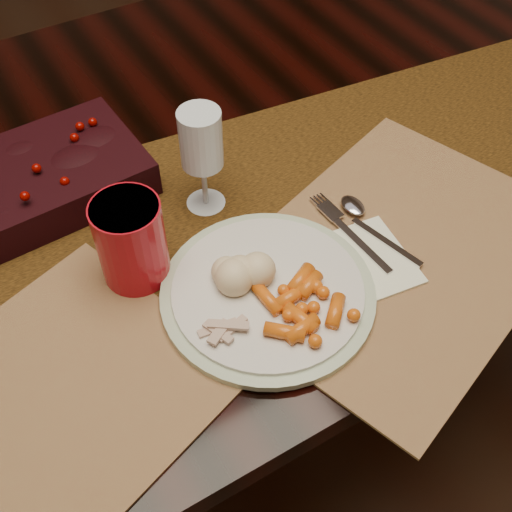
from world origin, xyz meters
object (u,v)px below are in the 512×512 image
dining_table (191,301)px  placemat_main (399,253)px  dinner_plate (268,292)px  red_cup (131,241)px  turkey_shreds (227,326)px  baby_carrots (302,305)px  wine_glass (203,162)px  napkin (367,260)px  centerpiece (11,186)px  mashed_potatoes (238,264)px

dining_table → placemat_main: (0.19, -0.33, 0.38)m
dinner_plate → dining_table: bearing=88.7°
red_cup → turkey_shreds: bearing=-70.3°
baby_carrots → turkey_shreds: bearing=166.6°
dinner_plate → wine_glass: wine_glass is taller
napkin → red_cup: red_cup is taller
placemat_main → wine_glass: size_ratio=2.89×
wine_glass → placemat_main: bearing=-50.3°
dinner_plate → centerpiece: bearing=124.7°
dining_table → napkin: (0.14, -0.33, 0.38)m
centerpiece → napkin: centerpiece is taller
baby_carrots → red_cup: red_cup is taller
centerpiece → placemat_main: size_ratio=0.79×
napkin → wine_glass: (-0.14, 0.22, 0.08)m
placemat_main → napkin: napkin is taller
centerpiece → wine_glass: 0.29m
centerpiece → dinner_plate: size_ratio=1.35×
baby_carrots → napkin: baby_carrots is taller
placemat_main → red_cup: red_cup is taller
wine_glass → napkin: bearing=-57.5°
dining_table → centerpiece: bearing=172.6°
centerpiece → wine_glass: (0.25, -0.14, 0.04)m
mashed_potatoes → turkey_shreds: mashed_potatoes is taller
turkey_shreds → red_cup: size_ratio=0.51×
centerpiece → dinner_plate: 0.41m
centerpiece → dinner_plate: (0.23, -0.34, -0.03)m
dining_table → wine_glass: size_ratio=10.65×
placemat_main → napkin: (-0.05, 0.01, 0.00)m
baby_carrots → wine_glass: wine_glass is taller
mashed_potatoes → wine_glass: (0.03, 0.16, 0.04)m
baby_carrots → mashed_potatoes: 0.10m
dining_table → turkey_shreds: (-0.08, -0.33, 0.40)m
dinner_plate → mashed_potatoes: 0.06m
mashed_potatoes → napkin: size_ratio=0.65×
dining_table → baby_carrots: bearing=-88.0°
mashed_potatoes → dinner_plate: bearing=-61.5°
placemat_main → wine_glass: bearing=110.5°
turkey_shreds → napkin: 0.23m
turkey_shreds → wine_glass: (0.09, 0.23, 0.06)m
turkey_shreds → wine_glass: wine_glass is taller
dinner_plate → red_cup: (-0.13, 0.13, 0.05)m
centerpiece → wine_glass: wine_glass is taller
dining_table → placemat_main: size_ratio=3.68×
turkey_shreds → napkin: turkey_shreds is taller
dining_table → baby_carrots: (0.01, -0.36, 0.40)m
dinner_plate → mashed_potatoes: (-0.02, 0.04, 0.03)m
napkin → red_cup: size_ratio=1.06×
dining_table → turkey_shreds: turkey_shreds is taller
placemat_main → red_cup: size_ratio=3.91×
red_cup → baby_carrots: bearing=-49.5°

